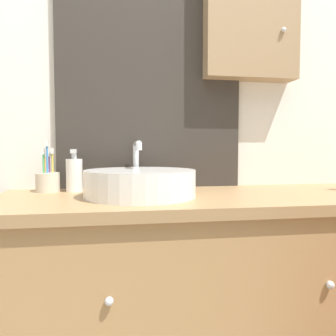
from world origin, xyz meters
name	(u,v)px	position (x,y,z in m)	size (l,w,h in m)	color
wall_back	(187,92)	(0.01, 0.62, 1.28)	(3.20, 0.18, 2.50)	silver
vanity_counter	(201,312)	(0.00, 0.33, 0.44)	(1.45, 0.55, 0.87)	#A37A4C
sink_basin	(140,182)	(-0.22, 0.32, 0.92)	(0.38, 0.43, 0.19)	white
toothbrush_holder	(48,181)	(-0.56, 0.50, 0.91)	(0.09, 0.09, 0.20)	beige
soap_dispenser	(74,174)	(-0.46, 0.49, 0.93)	(0.06, 0.06, 0.16)	white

